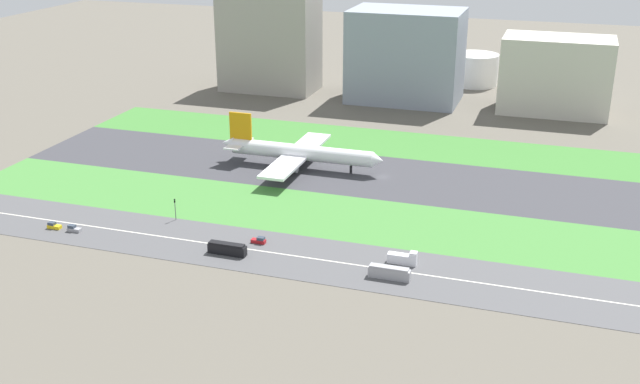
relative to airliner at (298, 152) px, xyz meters
The scene contains 20 objects.
ground_plane 34.41m from the airliner, ahead, with size 800.00×800.00×0.00m, color #5B564C.
runway 34.40m from the airliner, ahead, with size 280.00×46.00×0.10m, color #38383D.
grass_median_north 53.52m from the airliner, 50.47° to the left, with size 280.00×36.00×0.10m, color #3D7A33.
grass_median_south 53.52m from the airliner, 50.47° to the right, with size 280.00×36.00×0.10m, color #427F38.
highway 80.70m from the airliner, 65.13° to the right, with size 280.00×28.00×0.10m, color #4C4C4F.
highway_centerline 80.69m from the airliner, 65.13° to the right, with size 266.00×0.50×0.01m, color silver.
airliner is the anchor object (origin of this frame).
truck_0 88.31m from the airliner, 50.45° to the right, with size 8.40×2.50×4.00m.
bus_0 78.36m from the airliner, 85.59° to the right, with size 11.60×2.50×3.50m.
car_3 94.85m from the airliner, 124.55° to the right, with size 4.40×1.80×2.00m.
bus_1 95.26m from the airliner, 55.05° to the right, with size 11.60×2.50×3.50m.
car_1 69.24m from the airliner, 80.04° to the right, with size 4.40×1.80×2.00m.
car_2 90.90m from the airliner, 120.73° to the right, with size 4.40×1.80×2.00m.
traffic_light 63.40m from the airliner, 108.75° to the right, with size 0.36×0.50×7.20m.
terminal_building 128.54m from the airliner, 116.23° to the left, with size 49.64×27.65×51.10m, color #9E998E.
hangar_building 116.43m from the airliner, 81.56° to the left, with size 54.83×36.16×45.52m, color gray.
office_tower 145.39m from the airliner, 51.88° to the left, with size 50.75×29.10×35.94m, color beige.
fuel_tank_west 159.96m from the airliner, 83.74° to the left, with size 22.06×22.06×15.38m, color silver.
fuel_tank_centre 165.61m from the airliner, 73.77° to the left, with size 25.02×25.02×16.93m, color silver.
fuel_tank_east 178.81m from the airliner, 62.78° to the left, with size 23.07×23.07×13.57m, color silver.
Camera 1 is at (60.77, -261.71, 98.67)m, focal length 43.06 mm.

